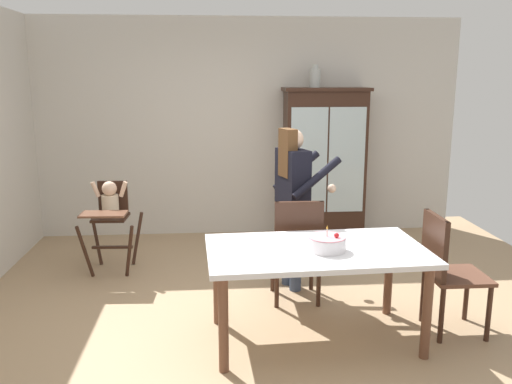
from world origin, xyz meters
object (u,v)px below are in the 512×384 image
Objects in this scene: ceramic_vase at (315,77)px; dining_chair_right_end at (445,265)px; dining_table at (316,259)px; high_chair_with_toddler at (110,210)px; dining_chair_far_side at (297,244)px; china_cabinet at (324,163)px; adult_person at (293,189)px; birthday_cake at (327,243)px.

dining_chair_right_end is at bearing -78.14° from ceramic_vase.
dining_chair_right_end reaches higher than dining_table.
high_chair_with_toddler is 0.99× the size of dining_chair_right_end.
dining_chair_right_end is (2.85, -1.60, -0.10)m from high_chair_with_toddler.
ceramic_vase is 2.52m from dining_chair_far_side.
high_chair_with_toddler is at bearing -27.76° from dining_chair_far_side.
china_cabinet reaches higher than dining_chair_right_end.
dining_table is 1.74× the size of dining_chair_right_end.
birthday_cake is (0.08, -1.11, -0.17)m from adult_person.
ceramic_vase is 0.18× the size of adult_person.
china_cabinet reaches higher than dining_chair_far_side.
ceramic_vase is at bearing 178.47° from china_cabinet.
birthday_cake is (0.06, -0.06, 0.14)m from dining_table.
china_cabinet is 2.81m from birthday_cake.
high_chair_with_toddler is 2.03m from dining_chair_far_side.
dining_chair_right_end is (0.56, -2.65, -1.42)m from ceramic_vase.
adult_person is 0.56m from dining_chair_far_side.
dining_table is at bearing 136.98° from birthday_cake.
ceramic_vase reaches higher than birthday_cake.
dining_chair_right_end is (1.05, -1.00, -0.41)m from adult_person.
birthday_cake is (1.88, -1.71, 0.14)m from high_chair_with_toddler.
china_cabinet is at bearing -39.35° from adult_person.
ceramic_vase is at bearing 81.51° from birthday_cake.
adult_person is 1.59× the size of dining_chair_far_side.
adult_person reaches higher than high_chair_with_toddler.
birthday_cake is (-0.55, -2.76, -0.14)m from china_cabinet.
adult_person is 1.59× the size of dining_chair_right_end.
ceramic_vase is 3.03m from birthday_cake.
ceramic_vase reaches higher than adult_person.
ceramic_vase is at bearing 27.32° from high_chair_with_toddler.
dining_chair_far_side is at bearing -25.79° from high_chair_with_toddler.
china_cabinet is at bearing -107.11° from dining_chair_far_side.
dining_table is (1.82, -1.65, -0.00)m from high_chair_with_toddler.
china_cabinet reaches higher than dining_table.
adult_person is at bearing -106.72° from ceramic_vase.
dining_chair_right_end reaches higher than high_chair_with_toddler.
birthday_cake is at bearing -39.47° from high_chair_with_toddler.
china_cabinet is 1.11× the size of dining_table.
adult_person is 1.10m from dining_table.
adult_person is (1.80, -0.60, 0.31)m from high_chair_with_toddler.
china_cabinet is 2.15m from dining_chair_far_side.
dining_chair_far_side is 1.24m from dining_chair_right_end.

